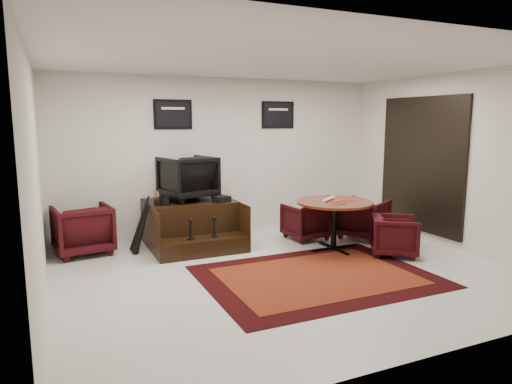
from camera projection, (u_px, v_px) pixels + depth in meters
ground at (287, 272)px, 6.21m from camera, size 6.00×6.00×0.00m
room_shell at (310, 140)px, 6.21m from camera, size 6.02×5.02×2.81m
area_rug at (317, 276)px, 6.04m from camera, size 2.99×2.24×0.01m
shine_podium at (191, 225)px, 7.56m from camera, size 1.43×1.47×0.73m
shine_chair at (188, 176)px, 7.57m from camera, size 0.95×0.91×0.82m
shoes_pair at (162, 201)px, 7.22m from camera, size 0.29×0.34×0.11m
polish_kit at (222, 199)px, 7.44m from camera, size 0.30×0.25×0.09m
umbrella_black at (142, 228)px, 7.05m from camera, size 0.30×0.11×0.81m
umbrella_hooked at (141, 223)px, 7.19m from camera, size 0.34×0.13×0.91m
armchair_side at (83, 227)px, 7.03m from camera, size 0.92×0.87×0.84m
meeting_table at (334, 207)px, 7.22m from camera, size 1.20×1.20×0.79m
table_chair_back at (306, 219)px, 7.93m from camera, size 0.71×0.67×0.69m
table_chair_window at (363, 216)px, 7.99m from camera, size 0.98×1.00×0.77m
table_chair_corner at (395, 234)px, 6.96m from camera, size 0.87×0.88×0.67m
paper_roll at (329, 199)px, 7.26m from camera, size 0.37×0.28×0.05m
table_clutter at (342, 201)px, 7.16m from camera, size 0.57×0.34×0.01m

